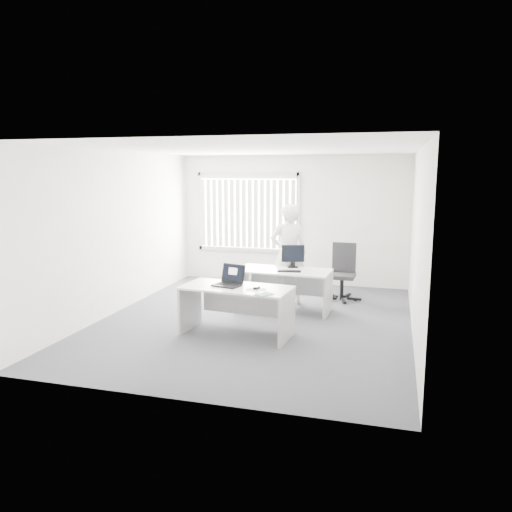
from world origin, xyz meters
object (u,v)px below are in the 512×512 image
(office_chair, at_px, (342,282))
(laptop, at_px, (227,276))
(desk_near, at_px, (237,300))
(desk_far, at_px, (284,281))
(person, at_px, (289,254))
(monitor, at_px, (293,256))

(office_chair, xyz_separation_m, laptop, (-1.47, -2.55, 0.56))
(desk_near, xyz_separation_m, desk_far, (0.40, 1.48, -0.00))
(desk_near, height_order, office_chair, office_chair)
(desk_near, relative_size, laptop, 4.25)
(person, bearing_deg, monitor, 98.32)
(person, height_order, laptop, person)
(person, bearing_deg, desk_near, 60.12)
(office_chair, relative_size, monitor, 2.66)
(laptop, distance_m, monitor, 1.85)
(person, height_order, monitor, person)
(laptop, bearing_deg, desk_far, 85.00)
(desk_near, relative_size, monitor, 4.16)
(office_chair, xyz_separation_m, monitor, (-0.81, -0.82, 0.61))
(desk_far, xyz_separation_m, monitor, (0.11, 0.25, 0.41))
(desk_near, distance_m, office_chair, 2.88)
(office_chair, bearing_deg, person, -147.04)
(desk_far, relative_size, monitor, 4.07)
(desk_near, height_order, monitor, monitor)
(person, xyz_separation_m, monitor, (0.14, -0.26, 0.01))
(office_chair, distance_m, person, 1.25)
(monitor, bearing_deg, laptop, -125.77)
(desk_far, height_order, person, person)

